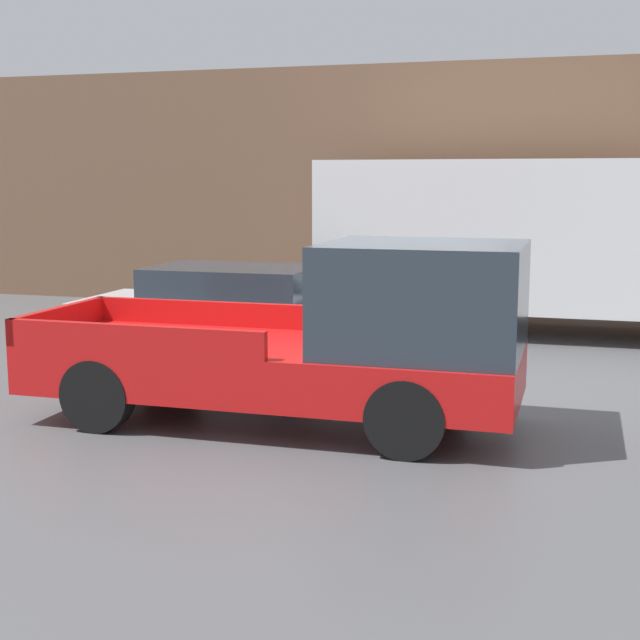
{
  "coord_description": "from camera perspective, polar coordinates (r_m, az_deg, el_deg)",
  "views": [
    {
      "loc": [
        2.14,
        -10.17,
        2.77
      ],
      "look_at": [
        -0.91,
        0.22,
        1.05
      ],
      "focal_mm": 50.0,
      "sensor_mm": 36.0,
      "label": 1
    }
  ],
  "objects": [
    {
      "name": "ground_plane",
      "position": [
        10.75,
        4.33,
        -5.91
      ],
      "size": [
        60.0,
        60.0,
        0.0
      ],
      "primitive_type": "plane",
      "color": "#4C4C4F"
    },
    {
      "name": "building_wall",
      "position": [
        18.58,
        9.83,
        8.24
      ],
      "size": [
        28.0,
        0.15,
        5.1
      ],
      "color": "brown",
      "rests_on": "ground"
    },
    {
      "name": "pickup_truck",
      "position": [
        9.92,
        0.44,
        -1.34
      ],
      "size": [
        5.56,
        2.06,
        2.09
      ],
      "color": "red",
      "rests_on": "ground"
    },
    {
      "name": "car",
      "position": [
        14.25,
        -5.92,
        0.75
      ],
      "size": [
        4.66,
        2.0,
        1.39
      ],
      "color": "#B7BABF",
      "rests_on": "ground"
    },
    {
      "name": "delivery_truck",
      "position": [
        16.33,
        13.09,
        5.04
      ],
      "size": [
        7.78,
        2.38,
        3.09
      ],
      "color": "white",
      "rests_on": "ground"
    }
  ]
}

